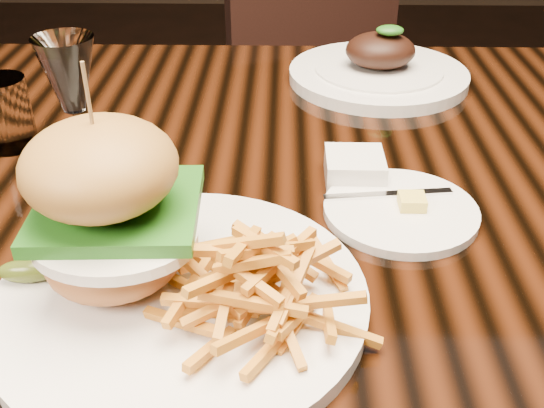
{
  "coord_description": "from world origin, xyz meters",
  "views": [
    {
      "loc": [
        0.02,
        -0.63,
        1.11
      ],
      "look_at": [
        0.01,
        -0.16,
        0.81
      ],
      "focal_mm": 42.0,
      "sensor_mm": 36.0,
      "label": 1
    }
  ],
  "objects_px": {
    "far_dish": "(379,70)",
    "chair_far": "(332,72)",
    "wine_glass": "(70,81)",
    "dining_table": "(270,228)",
    "burger_plate": "(169,252)"
  },
  "relations": [
    {
      "from": "chair_far",
      "to": "far_dish",
      "type": "bearing_deg",
      "value": -109.22
    },
    {
      "from": "dining_table",
      "to": "wine_glass",
      "type": "relative_size",
      "value": 9.53
    },
    {
      "from": "far_dish",
      "to": "chair_far",
      "type": "xyz_separation_m",
      "value": [
        -0.02,
        0.6,
        -0.23
      ]
    },
    {
      "from": "wine_glass",
      "to": "chair_far",
      "type": "relative_size",
      "value": 0.18
    },
    {
      "from": "dining_table",
      "to": "far_dish",
      "type": "xyz_separation_m",
      "value": [
        0.16,
        0.29,
        0.09
      ]
    },
    {
      "from": "dining_table",
      "to": "wine_glass",
      "type": "xyz_separation_m",
      "value": [
        -0.2,
        -0.03,
        0.2
      ]
    },
    {
      "from": "dining_table",
      "to": "chair_far",
      "type": "xyz_separation_m",
      "value": [
        0.13,
        0.88,
        -0.13
      ]
    },
    {
      "from": "burger_plate",
      "to": "wine_glass",
      "type": "xyz_separation_m",
      "value": [
        -0.13,
        0.2,
        0.07
      ]
    },
    {
      "from": "dining_table",
      "to": "wine_glass",
      "type": "height_order",
      "value": "wine_glass"
    },
    {
      "from": "dining_table",
      "to": "chair_far",
      "type": "distance_m",
      "value": 0.9
    },
    {
      "from": "dining_table",
      "to": "chair_far",
      "type": "relative_size",
      "value": 1.68
    },
    {
      "from": "wine_glass",
      "to": "far_dish",
      "type": "height_order",
      "value": "wine_glass"
    },
    {
      "from": "wine_glass",
      "to": "chair_far",
      "type": "bearing_deg",
      "value": 69.85
    },
    {
      "from": "chair_far",
      "to": "wine_glass",
      "type": "bearing_deg",
      "value": -131.77
    },
    {
      "from": "dining_table",
      "to": "burger_plate",
      "type": "bearing_deg",
      "value": -108.72
    }
  ]
}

